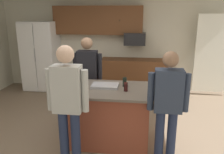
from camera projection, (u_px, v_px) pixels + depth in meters
name	position (u px, v px, depth m)	size (l,w,h in m)	color
floor	(95.00, 134.00, 4.20)	(7.04, 7.04, 0.00)	#7F6B56
back_wall	(114.00, 43.00, 6.52)	(6.40, 0.10, 2.60)	beige
french_door_window_panel	(213.00, 54.00, 5.88)	(0.90, 0.06, 2.00)	white
cabinet_run_upper	(98.00, 20.00, 6.21)	(2.40, 0.38, 0.75)	brown
cabinet_run_lower	(134.00, 75.00, 6.38)	(1.80, 0.63, 0.90)	brown
refrigerator	(41.00, 56.00, 6.46)	(0.92, 0.76, 1.90)	white
microwave_over_range	(135.00, 39.00, 6.12)	(0.56, 0.40, 0.32)	black
kitchen_island	(110.00, 115.00, 3.87)	(1.41, 0.96, 0.94)	brown
person_guest_by_door	(168.00, 101.00, 3.20)	(0.57, 0.22, 1.64)	#232D4C
person_host_foreground	(88.00, 74.00, 4.48)	(0.57, 0.22, 1.68)	tan
person_elder_center	(68.00, 100.00, 3.07)	(0.57, 0.23, 1.74)	#232D4C
glass_pilsner	(125.00, 82.00, 3.82)	(0.07, 0.07, 0.16)	black
glass_dark_ale	(126.00, 87.00, 3.60)	(0.06, 0.06, 0.14)	black
tumbler_amber	(78.00, 83.00, 3.82)	(0.06, 0.06, 0.14)	black
serving_tray	(105.00, 86.00, 3.81)	(0.44, 0.30, 0.04)	#B7B7BC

